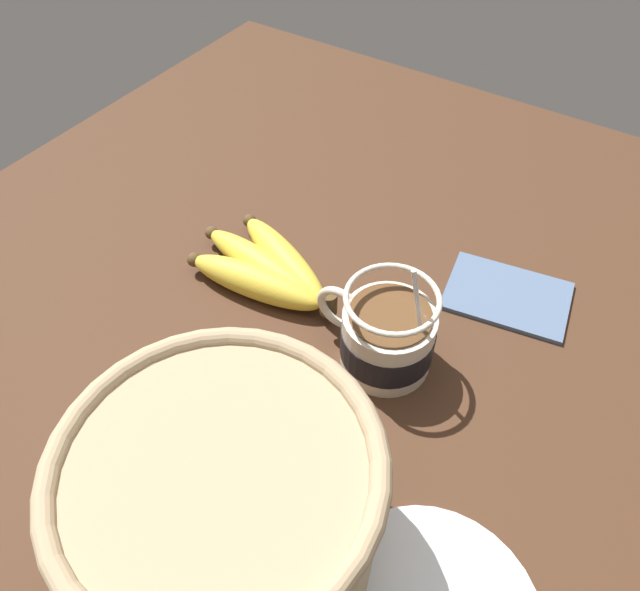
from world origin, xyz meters
TOP-DOWN VIEW (x-y plane):
  - table at (0.00, 0.00)cm, footprint 112.79×112.79cm
  - coffee_mug at (-7.42, 3.04)cm, footprint 13.72×9.91cm
  - banana_bunch at (10.27, 0.18)cm, footprint 21.31×13.23cm
  - woven_basket at (-6.10, 27.47)cm, footprint 25.28×25.28cm
  - napkin at (-15.27, -13.08)cm, footprint 15.66×12.19cm

SIDE VIEW (x-z plane):
  - table at x=0.00cm, z-range 0.00..3.69cm
  - napkin at x=-15.27cm, z-range 3.69..4.29cm
  - banana_bunch at x=10.27cm, z-range 3.38..7.86cm
  - coffee_mug at x=-7.42cm, z-range 0.35..15.27cm
  - woven_basket at x=-6.10cm, z-range 4.08..18.95cm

